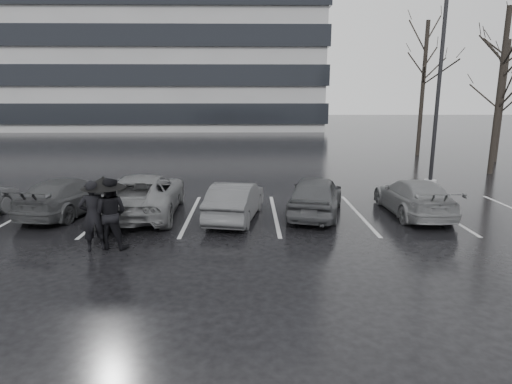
{
  "coord_description": "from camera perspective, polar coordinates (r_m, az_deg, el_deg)",
  "views": [
    {
      "loc": [
        -0.25,
        -11.23,
        3.85
      ],
      "look_at": [
        -0.05,
        1.0,
        1.1
      ],
      "focal_mm": 30.0,
      "sensor_mm": 36.0,
      "label": 1
    }
  ],
  "objects": [
    {
      "name": "ground",
      "position": [
        11.87,
        0.34,
        -6.25
      ],
      "size": [
        160.0,
        160.0,
        0.0
      ],
      "primitive_type": "plane",
      "color": "black",
      "rests_on": "ground"
    },
    {
      "name": "tree_east",
      "position": [
        24.51,
        29.7,
        11.4
      ],
      "size": [
        0.26,
        0.26,
        8.0
      ],
      "primitive_type": "cylinder",
      "color": "black",
      "rests_on": "ground"
    },
    {
      "name": "office_building",
      "position": [
        63.96,
        -22.39,
        21.21
      ],
      "size": [
        61.0,
        26.0,
        29.0
      ],
      "color": "gray",
      "rests_on": "ground"
    },
    {
      "name": "car_west_b",
      "position": [
        14.59,
        -14.72,
        -0.31
      ],
      "size": [
        2.43,
        4.95,
        1.35
      ],
      "primitive_type": "imported",
      "rotation": [
        0.0,
        0.0,
        3.18
      ],
      "color": "#4D4D50",
      "rests_on": "ground"
    },
    {
      "name": "pedestrian_left",
      "position": [
        11.5,
        -20.89,
        -2.98
      ],
      "size": [
        0.78,
        0.66,
        1.82
      ],
      "primitive_type": "imported",
      "rotation": [
        0.0,
        0.0,
        3.55
      ],
      "color": "black",
      "rests_on": "ground"
    },
    {
      "name": "tree_ne",
      "position": [
        29.23,
        29.91,
        10.33
      ],
      "size": [
        0.26,
        0.26,
        7.0
      ],
      "primitive_type": "cylinder",
      "color": "black",
      "rests_on": "ground"
    },
    {
      "name": "car_west_c",
      "position": [
        15.54,
        -23.72,
        -0.49
      ],
      "size": [
        2.47,
        4.38,
        1.2
      ],
      "primitive_type": "imported",
      "rotation": [
        0.0,
        0.0,
        2.94
      ],
      "color": "black",
      "rests_on": "ground"
    },
    {
      "name": "pedestrian_right",
      "position": [
        11.53,
        -18.87,
        -2.73
      ],
      "size": [
        0.97,
        0.8,
        1.85
      ],
      "primitive_type": "imported",
      "rotation": [
        0.0,
        0.0,
        3.03
      ],
      "color": "black",
      "rests_on": "ground"
    },
    {
      "name": "tree_north",
      "position": [
        30.39,
        21.33,
        12.58
      ],
      "size": [
        0.26,
        0.26,
        8.5
      ],
      "primitive_type": "cylinder",
      "color": "black",
      "rests_on": "ground"
    },
    {
      "name": "car_main",
      "position": [
        14.18,
        7.98,
        -0.43
      ],
      "size": [
        2.51,
        4.16,
        1.33
      ],
      "primitive_type": "imported",
      "rotation": [
        0.0,
        0.0,
        2.88
      ],
      "color": "black",
      "rests_on": "ground"
    },
    {
      "name": "car_east",
      "position": [
        15.05,
        20.25,
        -0.62
      ],
      "size": [
        1.71,
        4.1,
        1.19
      ],
      "primitive_type": "imported",
      "rotation": [
        0.0,
        0.0,
        3.15
      ],
      "color": "#4D4D50",
      "rests_on": "ground"
    },
    {
      "name": "umbrella",
      "position": [
        11.49,
        -19.7,
        1.18
      ],
      "size": [
        1.11,
        1.11,
        1.88
      ],
      "color": "black",
      "rests_on": "ground"
    },
    {
      "name": "stall_stripes",
      "position": [
        14.26,
        -3.1,
        -2.99
      ],
      "size": [
        19.72,
        5.0,
        0.0
      ],
      "color": "#B4B5B7",
      "rests_on": "ground"
    },
    {
      "name": "car_west_a",
      "position": [
        13.6,
        -2.78,
        -1.15
      ],
      "size": [
        1.9,
        3.83,
        1.21
      ],
      "primitive_type": "imported",
      "rotation": [
        0.0,
        0.0,
        2.96
      ],
      "color": "#2B2B2D",
      "rests_on": "ground"
    },
    {
      "name": "lamp_post",
      "position": [
        20.24,
        23.22,
        13.19
      ],
      "size": [
        0.52,
        0.52,
        9.58
      ],
      "rotation": [
        0.0,
        0.0,
        0.05
      ],
      "color": "gray",
      "rests_on": "ground"
    }
  ]
}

